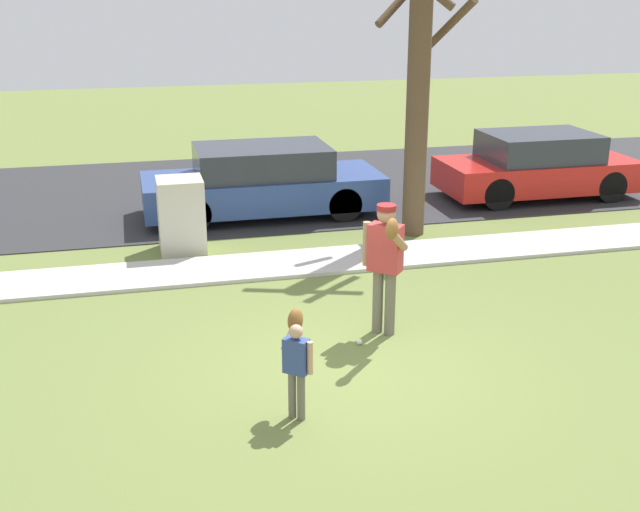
% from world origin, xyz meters
% --- Properties ---
extents(ground_plane, '(48.00, 48.00, 0.00)m').
position_xyz_m(ground_plane, '(0.00, 3.50, 0.00)').
color(ground_plane, olive).
extents(sidewalk_strip, '(36.00, 1.20, 0.06)m').
position_xyz_m(sidewalk_strip, '(0.00, 3.60, 0.03)').
color(sidewalk_strip, beige).
rests_on(sidewalk_strip, ground).
extents(road_surface, '(36.00, 6.80, 0.02)m').
position_xyz_m(road_surface, '(0.00, 8.60, 0.01)').
color(road_surface, '#2D2D30').
rests_on(road_surface, ground).
extents(person_adult, '(0.48, 0.85, 1.70)m').
position_xyz_m(person_adult, '(0.66, 0.76, 1.06)').
color(person_adult, '#6B6656').
rests_on(person_adult, ground).
extents(person_child, '(0.33, 0.58, 1.08)m').
position_xyz_m(person_child, '(-0.82, -0.92, 0.70)').
color(person_child, '#6B6656').
rests_on(person_child, ground).
extents(baseball, '(0.07, 0.07, 0.07)m').
position_xyz_m(baseball, '(0.28, 0.54, 0.04)').
color(baseball, white).
rests_on(baseball, ground).
extents(utility_cabinet, '(0.74, 0.75, 1.23)m').
position_xyz_m(utility_cabinet, '(-1.55, 4.76, 0.61)').
color(utility_cabinet, beige).
rests_on(utility_cabinet, ground).
extents(street_tree_near, '(1.85, 1.88, 5.43)m').
position_xyz_m(street_tree_near, '(2.51, 4.75, 2.88)').
color(street_tree_near, brown).
rests_on(street_tree_near, ground).
extents(parked_wagon_blue, '(4.50, 1.80, 1.33)m').
position_xyz_m(parked_wagon_blue, '(0.12, 6.54, 0.66)').
color(parked_wagon_blue, '#2D478C').
rests_on(parked_wagon_blue, road_surface).
extents(parked_hatchback_red, '(4.00, 1.75, 1.33)m').
position_xyz_m(parked_hatchback_red, '(5.87, 6.56, 0.66)').
color(parked_hatchback_red, red).
rests_on(parked_hatchback_red, road_surface).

